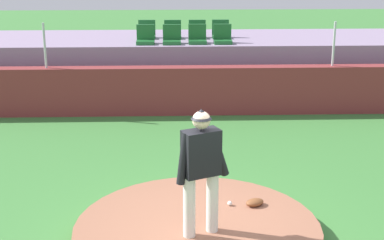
% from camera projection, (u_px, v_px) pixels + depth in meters
% --- Properties ---
extents(pitchers_mound, '(3.62, 3.62, 0.26)m').
position_uv_depth(pitchers_mound, '(197.00, 234.00, 8.39)').
color(pitchers_mound, '#976048').
rests_on(pitchers_mound, ground_plane).
extents(pitcher, '(0.78, 0.45, 1.84)m').
position_uv_depth(pitcher, '(201.00, 163.00, 7.81)').
color(pitcher, white).
rests_on(pitcher, pitchers_mound).
extents(baseball, '(0.07, 0.07, 0.07)m').
position_uv_depth(baseball, '(230.00, 203.00, 8.97)').
color(baseball, white).
rests_on(baseball, pitchers_mound).
extents(fielding_glove, '(0.36, 0.31, 0.11)m').
position_uv_depth(fielding_glove, '(255.00, 202.00, 8.96)').
color(fielding_glove, brown).
rests_on(fielding_glove, pitchers_mound).
extents(brick_barrier, '(14.78, 0.40, 1.23)m').
position_uv_depth(brick_barrier, '(186.00, 90.00, 14.51)').
color(brick_barrier, maroon).
rests_on(brick_barrier, ground_plane).
extents(fence_post_left, '(0.06, 0.06, 1.12)m').
position_uv_depth(fence_post_left, '(45.00, 46.00, 14.05)').
color(fence_post_left, silver).
rests_on(fence_post_left, brick_barrier).
extents(fence_post_right, '(0.06, 0.06, 1.12)m').
position_uv_depth(fence_post_right, '(334.00, 44.00, 14.28)').
color(fence_post_right, silver).
rests_on(fence_post_right, brick_barrier).
extents(bleacher_platform, '(13.68, 3.04, 1.61)m').
position_uv_depth(bleacher_platform, '(184.00, 65.00, 16.61)').
color(bleacher_platform, gray).
rests_on(bleacher_platform, ground_plane).
extents(stadium_chair_0, '(0.48, 0.44, 0.50)m').
position_uv_depth(stadium_chair_0, '(145.00, 38.00, 15.33)').
color(stadium_chair_0, '#1E632C').
rests_on(stadium_chair_0, bleacher_platform).
extents(stadium_chair_1, '(0.48, 0.44, 0.50)m').
position_uv_depth(stadium_chair_1, '(172.00, 38.00, 15.34)').
color(stadium_chair_1, '#1E632C').
rests_on(stadium_chair_1, bleacher_platform).
extents(stadium_chair_2, '(0.48, 0.44, 0.50)m').
position_uv_depth(stadium_chair_2, '(197.00, 37.00, 15.40)').
color(stadium_chair_2, '#1E632C').
rests_on(stadium_chair_2, bleacher_platform).
extents(stadium_chair_3, '(0.48, 0.44, 0.50)m').
position_uv_depth(stadium_chair_3, '(223.00, 37.00, 15.41)').
color(stadium_chair_3, '#1E632C').
rests_on(stadium_chair_3, bleacher_platform).
extents(stadium_chair_4, '(0.48, 0.44, 0.50)m').
position_uv_depth(stadium_chair_4, '(147.00, 33.00, 16.22)').
color(stadium_chair_4, '#1E632C').
rests_on(stadium_chair_4, bleacher_platform).
extents(stadium_chair_5, '(0.48, 0.44, 0.50)m').
position_uv_depth(stadium_chair_5, '(173.00, 33.00, 16.22)').
color(stadium_chair_5, '#1E632C').
rests_on(stadium_chair_5, bleacher_platform).
extents(stadium_chair_6, '(0.48, 0.44, 0.50)m').
position_uv_depth(stadium_chair_6, '(197.00, 32.00, 16.25)').
color(stadium_chair_6, '#1E632C').
rests_on(stadium_chair_6, bleacher_platform).
extents(stadium_chair_7, '(0.48, 0.44, 0.50)m').
position_uv_depth(stadium_chair_7, '(221.00, 32.00, 16.29)').
color(stadium_chair_7, '#1E632C').
rests_on(stadium_chair_7, bleacher_platform).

